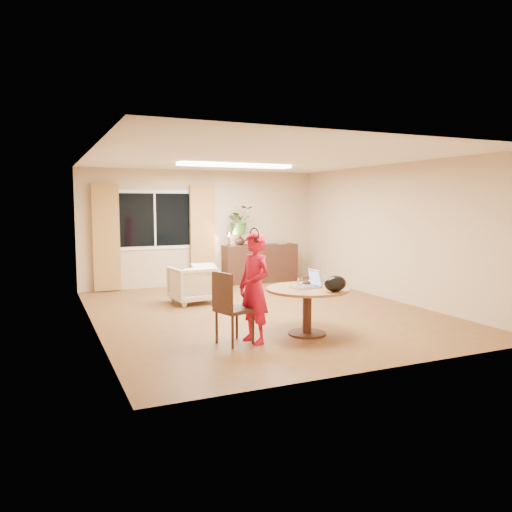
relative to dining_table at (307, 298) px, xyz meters
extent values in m
plane|color=brown|center=(0.02, 1.59, -0.52)|extent=(6.50, 6.50, 0.00)
plane|color=white|center=(0.02, 1.59, 2.08)|extent=(6.50, 6.50, 0.00)
plane|color=tan|center=(0.02, 4.84, 0.78)|extent=(5.50, 0.00, 5.50)
plane|color=tan|center=(-2.73, 1.59, 0.78)|extent=(0.00, 6.50, 6.50)
plane|color=tan|center=(2.77, 1.59, 0.78)|extent=(0.00, 6.50, 6.50)
cube|color=white|center=(-1.08, 4.82, 0.98)|extent=(1.70, 0.02, 1.30)
cube|color=black|center=(-1.08, 4.81, 0.98)|extent=(1.55, 0.01, 1.15)
cube|color=white|center=(-1.08, 4.81, 0.98)|extent=(0.04, 0.01, 1.15)
cube|color=olive|center=(-2.13, 4.74, 0.62)|extent=(0.55, 0.08, 2.25)
cube|color=olive|center=(-0.03, 4.74, 0.62)|extent=(0.55, 0.08, 2.25)
cube|color=white|center=(0.02, 2.79, 2.04)|extent=(2.20, 0.35, 0.05)
cylinder|color=brown|center=(0.00, 0.00, 0.12)|extent=(1.17, 1.17, 0.04)
cylinder|color=black|center=(0.00, 0.00, -0.21)|extent=(0.13, 0.13, 0.63)
cylinder|color=black|center=(0.00, 0.00, -0.51)|extent=(0.54, 0.54, 0.03)
imported|color=red|center=(-0.85, -0.07, 0.21)|extent=(0.61, 0.49, 1.48)
imported|color=beige|center=(-0.84, 2.86, -0.17)|extent=(0.82, 0.84, 0.70)
cube|color=black|center=(1.35, 4.60, -0.08)|extent=(1.79, 0.44, 0.89)
imported|color=black|center=(0.83, 4.60, 0.49)|extent=(0.28, 0.28, 0.25)
imported|color=#306E29|center=(0.82, 4.60, 0.95)|extent=(0.64, 0.57, 0.66)
camera|label=1|loc=(-3.47, -6.05, 1.33)|focal=35.00mm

